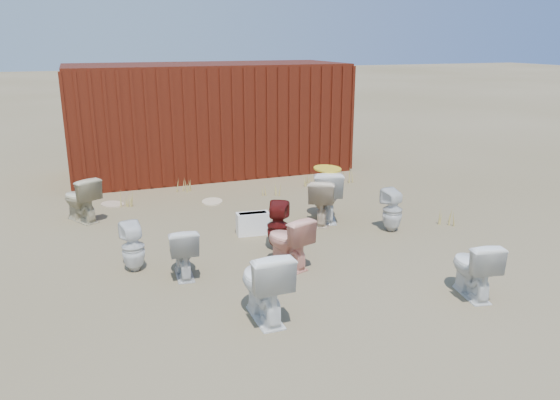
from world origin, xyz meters
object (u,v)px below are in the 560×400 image
object	(u,v)px
toilet_front_maroon	(278,226)
toilet_front_e	(473,268)
toilet_front_a	(183,251)
toilet_front_c	(264,283)
shipping_container	(209,118)
loose_tank	(253,224)
toilet_back_a	(133,247)
toilet_back_beige_right	(323,201)
toilet_back_yellowlid	(327,195)
toilet_back_e	(392,210)
toilet_front_pink	(288,241)
toilet_back_beige_left	(80,199)

from	to	relation	value
toilet_front_maroon	toilet_front_e	bearing A→B (deg)	155.78
toilet_front_a	toilet_front_c	bearing A→B (deg)	117.28
shipping_container	toilet_front_maroon	xyz separation A→B (m)	(-0.25, -5.18, -0.85)
toilet_front_e	loose_tank	xyz separation A→B (m)	(-1.77, 2.91, -0.18)
toilet_front_a	loose_tank	size ratio (longest dim) A/B	1.33
shipping_container	toilet_back_a	size ratio (longest dim) A/B	9.15
toilet_front_e	toilet_back_beige_right	size ratio (longest dim) A/B	0.93
toilet_back_beige_right	toilet_back_yellowlid	size ratio (longest dim) A/B	0.88
toilet_front_e	toilet_back_beige_right	distance (m)	3.07
loose_tank	toilet_back_a	bearing A→B (deg)	-152.91
toilet_back_a	toilet_back_e	bearing A→B (deg)	172.84
toilet_front_maroon	toilet_front_pink	bearing A→B (deg)	111.25
toilet_back_beige_left	toilet_back_yellowlid	size ratio (longest dim) A/B	0.88
toilet_front_maroon	toilet_back_e	size ratio (longest dim) A/B	1.03
shipping_container	toilet_front_c	xyz separation A→B (m)	(-1.10, -7.04, -0.79)
shipping_container	toilet_back_e	size ratio (longest dim) A/B	8.84
shipping_container	toilet_back_yellowlid	world-z (taller)	shipping_container
toilet_front_e	toilet_back_a	size ratio (longest dim) A/B	1.08
toilet_front_c	toilet_back_beige_right	xyz separation A→B (m)	(1.94, 2.69, -0.03)
toilet_front_e	toilet_back_a	bearing A→B (deg)	-20.14
toilet_back_beige_left	toilet_back_beige_right	xyz separation A→B (m)	(3.71, -1.51, 0.00)
shipping_container	toilet_front_a	distance (m)	5.94
toilet_back_e	toilet_front_pink	bearing A→B (deg)	12.80
shipping_container	toilet_front_maroon	size ratio (longest dim) A/B	8.61
toilet_front_e	toilet_back_e	size ratio (longest dim) A/B	1.04
toilet_back_beige_left	loose_tank	distance (m)	2.96
toilet_front_c	toilet_back_a	bearing A→B (deg)	-56.99
toilet_back_beige_right	toilet_back_e	xyz separation A→B (m)	(0.86, -0.74, -0.04)
toilet_front_c	toilet_front_e	xyz separation A→B (m)	(2.47, -0.34, -0.06)
toilet_back_yellowlid	toilet_back_e	bearing A→B (deg)	148.80
shipping_container	toilet_back_e	xyz separation A→B (m)	(1.70, -5.09, -0.86)
toilet_front_maroon	loose_tank	size ratio (longest dim) A/B	1.39
toilet_front_c	toilet_front_e	distance (m)	2.49
shipping_container	toilet_back_a	xyz separation A→B (m)	(-2.28, -5.24, -0.87)
toilet_front_c	toilet_back_a	size ratio (longest dim) A/B	1.25
toilet_back_beige_left	toilet_back_beige_right	size ratio (longest dim) A/B	1.00
toilet_front_c	toilet_back_e	bearing A→B (deg)	-145.35
shipping_container	toilet_front_e	bearing A→B (deg)	-79.45
loose_tank	toilet_front_pink	bearing A→B (deg)	-82.54
shipping_container	toilet_front_pink	distance (m)	5.88
toilet_front_c	toilet_back_beige_left	distance (m)	4.55
toilet_back_yellowlid	loose_tank	bearing A→B (deg)	31.70
shipping_container	toilet_back_e	distance (m)	5.43
toilet_back_yellowlid	toilet_back_e	size ratio (longest dim) A/B	1.26
toilet_back_a	loose_tank	size ratio (longest dim) A/B	1.31
toilet_back_a	toilet_back_beige_right	bearing A→B (deg)	-173.44
toilet_back_beige_right	toilet_back_e	world-z (taller)	toilet_back_beige_right
toilet_back_beige_left	toilet_back_yellowlid	distance (m)	4.08
toilet_front_e	toilet_back_yellowlid	size ratio (longest dim) A/B	0.82
toilet_back_a	toilet_back_beige_left	distance (m)	2.47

